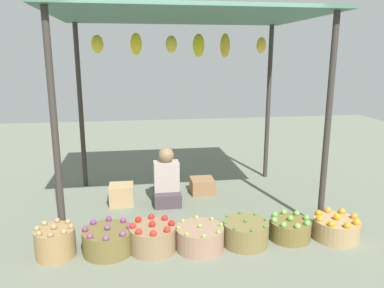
{
  "coord_description": "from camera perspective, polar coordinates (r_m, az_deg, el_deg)",
  "views": [
    {
      "loc": [
        -0.66,
        -4.81,
        1.98
      ],
      "look_at": [
        0.0,
        -0.49,
        0.95
      ],
      "focal_mm": 35.11,
      "sensor_mm": 36.0,
      "label": 1
    }
  ],
  "objects": [
    {
      "name": "basket_potatoes",
      "position": [
        4.14,
        -20.06,
        -13.78
      ],
      "size": [
        0.4,
        0.4,
        0.35
      ],
      "color": "#9C7A4B",
      "rests_on": "ground"
    },
    {
      "name": "basket_oranges",
      "position": [
        4.55,
        21.02,
        -11.82
      ],
      "size": [
        0.5,
        0.5,
        0.29
      ],
      "color": "tan",
      "rests_on": "ground"
    },
    {
      "name": "basket_red_tomatoes",
      "position": [
        4.04,
        -6.0,
        -13.94
      ],
      "size": [
        0.48,
        0.48,
        0.33
      ],
      "color": "#8F7450",
      "rests_on": "ground"
    },
    {
      "name": "vendor_person",
      "position": [
        5.17,
        -3.87,
        -5.78
      ],
      "size": [
        0.36,
        0.44,
        0.78
      ],
      "color": "#463B41",
      "rests_on": "ground"
    },
    {
      "name": "wooden_crate_near_vendor",
      "position": [
        5.24,
        -10.65,
        -7.55
      ],
      "size": [
        0.32,
        0.31,
        0.28
      ],
      "primitive_type": "cube",
      "color": "tan",
      "rests_on": "ground"
    },
    {
      "name": "ground_plane",
      "position": [
        5.25,
        -0.82,
        -8.93
      ],
      "size": [
        14.0,
        14.0,
        0.0
      ],
      "primitive_type": "plane",
      "color": "slate"
    },
    {
      "name": "basket_green_apples",
      "position": [
        4.39,
        14.63,
        -12.36
      ],
      "size": [
        0.45,
        0.45,
        0.27
      ],
      "color": "brown",
      "rests_on": "ground"
    },
    {
      "name": "basket_limes",
      "position": [
        4.06,
        1.2,
        -14.03
      ],
      "size": [
        0.5,
        0.5,
        0.28
      ],
      "color": "#9C775F",
      "rests_on": "ground"
    },
    {
      "name": "basket_purple_onions",
      "position": [
        4.08,
        -12.62,
        -14.08
      ],
      "size": [
        0.52,
        0.52,
        0.3
      ],
      "color": "brown",
      "rests_on": "ground"
    },
    {
      "name": "wooden_crate_stacked_rear",
      "position": [
        5.58,
        1.56,
        -6.35
      ],
      "size": [
        0.34,
        0.35,
        0.22
      ],
      "primitive_type": "cube",
      "color": "#956943",
      "rests_on": "ground"
    },
    {
      "name": "basket_green_chilies",
      "position": [
        4.18,
        8.09,
        -13.2
      ],
      "size": [
        0.5,
        0.5,
        0.28
      ],
      "color": "olive",
      "rests_on": "ground"
    },
    {
      "name": "market_stall_structure",
      "position": [
        4.88,
        -0.92,
        16.71
      ],
      "size": [
        3.23,
        2.22,
        2.49
      ],
      "color": "#38332D",
      "rests_on": "ground"
    }
  ]
}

